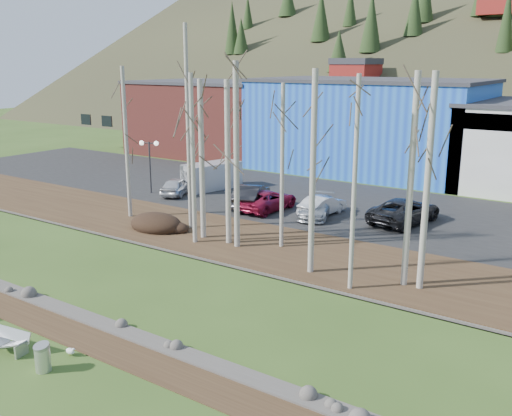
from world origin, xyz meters
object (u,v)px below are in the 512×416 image
Objects in this scene: car_1 at (251,196)px; car_4 at (322,205)px; car_0 at (177,186)px; van_grey at (210,176)px; litter_bin at (43,359)px; seagull at (71,351)px; car_5 at (405,211)px; car_3 at (317,207)px; car_2 at (267,200)px; bench_damaged at (7,340)px; street_lamp at (149,152)px.

car_4 is at bearing 170.15° from car_1.
van_grey is (0.78, 2.93, 0.36)m from car_0.
litter_bin reaches higher than seagull.
car_1 reaches higher than litter_bin.
car_1 is 10.24m from car_5.
car_0 is at bearing 164.84° from car_3.
litter_bin is 0.18× the size of car_1.
litter_bin is 0.17× the size of van_grey.
car_2 is at bearing 159.94° from car_0.
car_4 is (-1.35, 20.88, 0.60)m from seagull.
bench_damaged is 2.34m from seagull.
litter_bin is 0.23× the size of car_0.
car_4 is at bearing 62.63° from car_3.
car_0 is 0.78× the size of car_1.
bench_damaged is 23.83m from car_5.
car_2 reaches higher than car_3.
car_3 is (-1.52, 21.46, 0.34)m from litter_bin.
litter_bin is 22.01m from car_1.
litter_bin is 24.84m from car_0.
car_5 is (3.69, 22.11, 0.72)m from seagull.
street_lamp is 1.04× the size of car_0.
street_lamp reaches higher than seagull.
seagull is 22.42m from car_5.
car_5 is at bearing 76.60° from seagull.
car_2 is at bearing 19.24° from car_4.
street_lamp is at bearing 167.42° from car_3.
car_0 is 6.72m from car_1.
seagull is at bearing -102.85° from car_3.
seagull is at bearing 106.08° from car_2.
van_grey reaches higher than seagull.
car_5 is (5.14, 1.78, 0.13)m from car_3.
car_4 reaches higher than seagull.
seagull is 0.10× the size of car_3.
car_5 is (8.69, 2.16, 0.09)m from car_2.
car_1 is 1.32m from car_2.
litter_bin is 0.22× the size of car_4.
car_1 is 1.11× the size of car_3.
seagull is 0.09× the size of car_2.
car_3 is at bearing 29.34° from car_5.
litter_bin is 23.52m from car_5.
litter_bin is at bearing 101.97° from car_0.
van_grey is (-7.25, 2.95, 0.33)m from car_2.
street_lamp reaches higher than bench_damaged.
car_4 is (3.65, 0.93, -0.04)m from car_2.
street_lamp is at bearing -1.48° from car_0.
car_4 is (-1.42, 22.01, 0.35)m from litter_bin.
bench_damaged is at bearing 86.21° from car_5.
street_lamp reaches higher than van_grey.
car_4 is at bearing -13.99° from street_lamp.
car_1 reaches higher than car_0.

